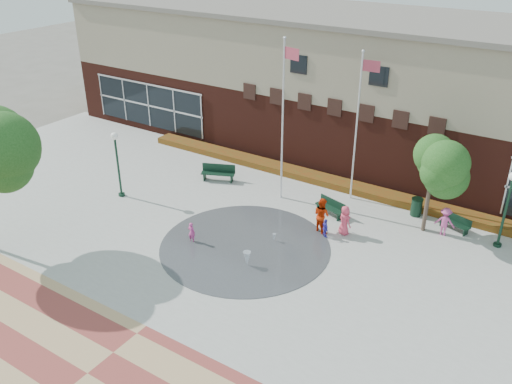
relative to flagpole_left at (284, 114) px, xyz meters
The scene contains 22 objects.
ground 9.98m from the flagpole_left, 82.23° to the right, with size 120.00×120.00×0.00m, color #666056.
plaza_concrete 6.90m from the flagpole_left, 75.54° to the right, with size 46.00×18.00×0.01m, color #A8A8A0.
paver_band 16.36m from the flagpole_left, 85.72° to the right, with size 46.00×6.00×0.01m, color #953E37.
splash_pad 7.59m from the flagpole_left, 78.09° to the right, with size 8.40×8.40×0.01m, color #383A3D.
library_building 9.07m from the flagpole_left, 82.64° to the left, with size 44.40×10.40×9.20m.
flower_bed 6.09m from the flagpole_left, 69.51° to the left, with size 26.00×1.20×0.40m, color #9F1809.
flagpole_left is the anchor object (origin of this frame).
flagpole_right 4.05m from the flagpole_left, 32.32° to the left, with size 1.05×0.17×8.53m.
lamp_left 9.71m from the flagpole_left, 148.53° to the right, with size 0.42×0.42×3.93m.
lamp_right 11.96m from the flagpole_left, ahead, with size 0.43×0.43×4.03m.
bench_left 6.53m from the flagpole_left, behind, with size 2.11×1.35×1.03m.
bench_mid 5.82m from the flagpole_left, ahead, with size 1.85×0.99×0.90m.
bench_right 10.69m from the flagpole_left, 10.56° to the left, with size 1.70×0.95×0.82m.
trash_can 8.81m from the flagpole_left, 16.99° to the left, with size 0.63×0.63×1.03m.
tree_mid 8.22m from the flagpole_left, ahead, with size 2.95×2.95×4.97m.
water_jet_a 8.79m from the flagpole_left, 72.32° to the right, with size 0.37×0.37×0.72m, color white.
water_jet_b 7.01m from the flagpole_left, 63.79° to the right, with size 0.18×0.18×0.41m, color white.
child_splash 8.10m from the flagpole_left, 101.39° to the right, with size 0.40×0.26×1.09m, color #E14497.
adult_red 5.91m from the flagpole_left, 30.33° to the right, with size 0.92×0.72×1.89m, color red.
adult_pink 6.63m from the flagpole_left, 20.02° to the right, with size 0.78×0.51×1.59m, color #E8435E.
child_blue 6.64m from the flagpole_left, 32.00° to the right, with size 0.61×0.25×1.03m, color #433AC4.
person_bench 10.06m from the flagpole_left, ahead, with size 1.00×0.57×1.54m, color #D54E98.
Camera 1 is at (12.82, -15.69, 14.45)m, focal length 38.00 mm.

